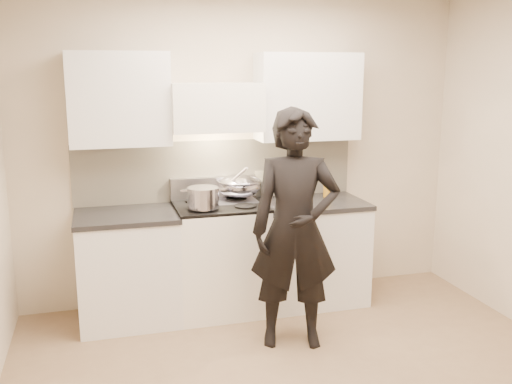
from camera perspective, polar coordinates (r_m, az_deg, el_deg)
room_shell at (r=3.76m, az=3.27°, el=5.13°), size 4.04×3.54×2.70m
stove at (r=4.95m, az=-3.54°, el=-6.53°), size 0.76×0.65×0.96m
counter_right at (r=5.18m, az=5.52°, el=-5.87°), size 0.92×0.67×0.92m
counter_left at (r=4.86m, az=-12.64°, el=-7.33°), size 0.82×0.67×0.92m
wok at (r=4.97m, az=-1.74°, el=0.63°), size 0.39×0.48×0.32m
stock_pot at (r=4.63m, az=-5.31°, el=-0.56°), size 0.36×0.29×0.17m
utensil_crock at (r=5.16m, az=1.12°, el=0.40°), size 0.11×0.11×0.29m
spice_jar at (r=5.22m, az=3.64°, el=0.01°), size 0.04×0.04×0.08m
oil_glass at (r=5.24m, az=7.16°, el=0.26°), size 0.08×0.08×0.14m
person at (r=4.23m, az=3.93°, el=-3.77°), size 0.74×0.58×1.80m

